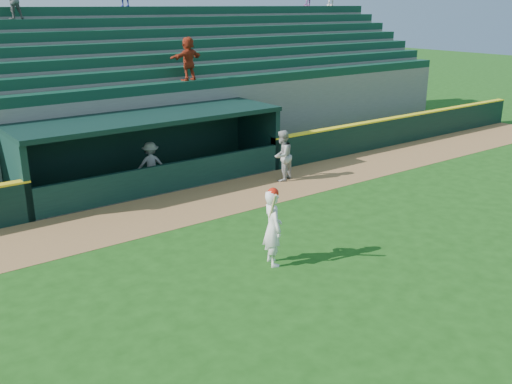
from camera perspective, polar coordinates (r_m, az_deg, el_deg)
ground at (r=14.55m, az=3.79°, el=-6.46°), size 120.00×120.00×0.00m
warning_track at (r=18.26m, az=-6.19°, el=-1.25°), size 40.00×3.00×0.01m
field_wall_right at (r=27.21m, az=14.72°, el=6.08°), size 15.50×0.30×1.20m
wall_stripe_right at (r=27.09m, az=14.83°, el=7.38°), size 15.50×0.32×0.06m
dugout_player_front at (r=20.43m, az=2.64°, el=3.64°), size 1.09×0.98×1.84m
dugout_player_inside at (r=20.15m, az=-10.47°, el=2.75°), size 1.14×0.86×1.57m
dugout at (r=20.52m, az=-10.77°, el=4.67°), size 9.40×2.80×2.46m
stands at (r=24.45m, az=-15.75°, el=8.95°), size 34.50×6.34×7.50m
batter_at_plate at (r=13.75m, az=1.69°, el=-3.48°), size 0.64×0.86×1.98m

